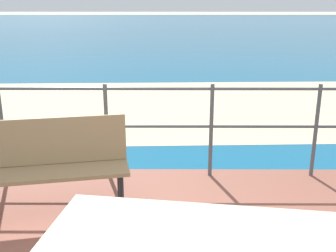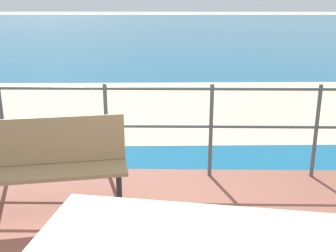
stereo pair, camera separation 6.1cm
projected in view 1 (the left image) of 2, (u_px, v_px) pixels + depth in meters
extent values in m
cube|color=#145B84|center=(169.00, 25.00, 40.64)|extent=(90.00, 90.00, 0.01)
cube|color=beige|center=(164.00, 105.00, 8.13)|extent=(54.15, 6.98, 0.01)
cube|color=tan|center=(210.00, 237.00, 2.12)|extent=(1.81, 0.91, 0.04)
cube|color=tan|center=(212.00, 229.00, 2.72)|extent=(1.75, 0.50, 0.04)
cube|color=#8C704C|center=(37.00, 173.00, 3.61)|extent=(1.70, 0.72, 0.04)
cube|color=#8C704C|center=(37.00, 142.00, 3.71)|extent=(1.64, 0.39, 0.44)
cylinder|color=#1E2328|center=(122.00, 196.00, 3.67)|extent=(0.04, 0.04, 0.45)
cylinder|color=#1E2328|center=(119.00, 182.00, 3.95)|extent=(0.04, 0.04, 0.45)
cylinder|color=#4C5156|center=(3.00, 131.00, 4.53)|extent=(0.04, 0.04, 1.08)
cylinder|color=#4C5156|center=(107.00, 131.00, 4.52)|extent=(0.04, 0.04, 1.08)
cylinder|color=#4C5156|center=(211.00, 131.00, 4.51)|extent=(0.04, 0.04, 1.08)
cylinder|color=#4C5156|center=(316.00, 131.00, 4.51)|extent=(0.04, 0.04, 1.08)
cylinder|color=#4C5156|center=(159.00, 89.00, 4.38)|extent=(5.90, 0.03, 0.03)
cylinder|color=#4C5156|center=(159.00, 126.00, 4.50)|extent=(5.90, 0.03, 0.03)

